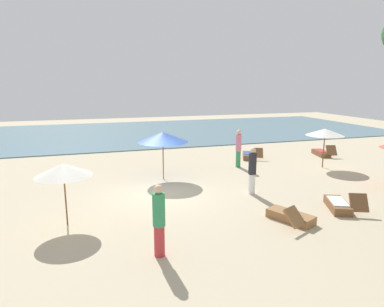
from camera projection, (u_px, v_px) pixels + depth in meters
ground_plane at (160, 194)px, 13.75m from camera, size 60.00×60.00×0.00m
ocean_water at (118, 133)px, 29.61m from camera, size 48.00×16.00×0.06m
umbrella_0 at (163, 137)px, 15.46m from camera, size 2.30×2.30×2.18m
umbrella_1 at (325, 132)px, 17.60m from camera, size 1.90×1.90×2.03m
umbrella_2 at (63, 170)px, 10.39m from camera, size 1.72×1.72×1.98m
lounger_0 at (291, 217)px, 10.97m from camera, size 1.25×1.79×0.68m
lounger_1 at (322, 153)px, 20.80m from camera, size 0.98×1.76×0.72m
lounger_2 at (249, 155)px, 20.10m from camera, size 1.23×1.79×0.67m
lounger_3 at (340, 205)px, 12.01m from camera, size 1.23×1.77×0.70m
person_0 at (238, 148)px, 17.86m from camera, size 0.39×0.39×1.97m
person_1 at (252, 170)px, 13.57m from camera, size 0.41×0.41×1.87m
person_2 at (159, 220)px, 8.67m from camera, size 0.41×0.41×1.90m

